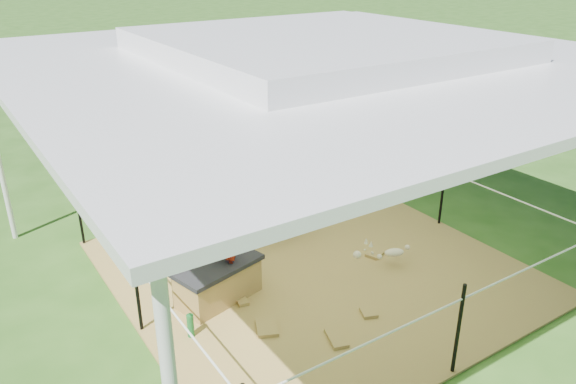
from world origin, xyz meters
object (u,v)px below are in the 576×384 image
foal (394,251)px  trash_barrel (289,102)px  pony (284,208)px  distant_person (183,88)px  picnic_table_near (202,96)px  straw_bale (218,283)px  green_bottle (190,326)px  picnic_table_far (263,71)px  woman (223,220)px

foal → trash_barrel: bearing=90.5°
foal → trash_barrel: size_ratio=0.90×
pony → distant_person: bearing=-25.8°
pony → picnic_table_near: pony is taller
straw_bale → picnic_table_near: size_ratio=0.52×
green_bottle → distant_person: size_ratio=0.23×
straw_bale → foal: bearing=-14.8°
green_bottle → pony: size_ratio=0.25×
pony → foal: size_ratio=1.29×
foal → trash_barrel: trash_barrel is taller
picnic_table_far → foal: bearing=-83.7°
green_bottle → trash_barrel: trash_barrel is taller
green_bottle → picnic_table_far: picnic_table_far is taller
pony → trash_barrel: (3.26, 4.80, -0.02)m
trash_barrel → foal: bearing=-112.1°
woman → pony: (1.35, 0.86, -0.55)m
pony → trash_barrel: pony is taller
woman → trash_barrel: size_ratio=1.27×
woman → picnic_table_far: woman is taller
pony → green_bottle: bearing=110.2°
pony → foal: 1.62m
woman → foal: size_ratio=1.42×
pony → picnic_table_near: (1.94, 6.70, -0.08)m
straw_bale → picnic_table_far: (6.32, 9.53, 0.09)m
foal → picnic_table_near: size_ratio=0.44×
trash_barrel → distant_person: distant_person is taller
green_bottle → foal: 2.72m
straw_bale → distant_person: (3.03, 7.83, 0.32)m
woman → pony: 1.69m
green_bottle → picnic_table_near: bearing=63.8°
green_bottle → trash_barrel: (5.25, 6.11, 0.28)m
green_bottle → pony: pony is taller
straw_bale → woman: (0.10, -0.00, 0.77)m
picnic_table_far → distant_person: distant_person is taller
straw_bale → pony: bearing=30.7°
woman → picnic_table_far: size_ratio=0.72×
distant_person → trash_barrel: bearing=126.4°
straw_bale → woman: size_ratio=0.83×
picnic_table_far → distant_person: 3.72m
trash_barrel → picnic_table_near: trash_barrel is taller
woman → green_bottle: bearing=-69.4°
trash_barrel → picnic_table_far: (1.62, 3.87, -0.12)m
straw_bale → green_bottle: 0.71m
picnic_table_near → trash_barrel: bearing=-52.8°
trash_barrel → picnic_table_far: bearing=67.3°
picnic_table_near → distant_person: bearing=145.8°
foal → picnic_table_near: 8.22m
picnic_table_near → distant_person: 0.49m
distant_person → green_bottle: bearing=65.3°
pony → picnic_table_far: (4.87, 8.67, -0.14)m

